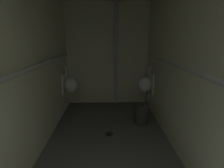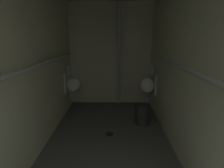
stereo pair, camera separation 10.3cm
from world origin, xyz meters
name	(u,v)px [view 1 (the left image)]	position (x,y,z in m)	size (l,w,h in m)	color
floor	(109,153)	(0.00, 2.01, -0.04)	(2.08, 4.13, 0.08)	#4C4F4C
wall_left	(29,71)	(-1.01, 2.01, 1.21)	(0.06, 4.13, 2.41)	beige
wall_right	(185,70)	(1.01, 2.01, 1.21)	(0.06, 4.13, 2.41)	beige
wall_back	(108,55)	(0.00, 4.04, 1.21)	(2.08, 0.06, 2.41)	beige
urinal_left_mid	(70,85)	(-0.83, 3.50, 0.62)	(0.32, 0.30, 0.76)	white
urinal_right_mid	(146,85)	(0.83, 3.46, 0.62)	(0.32, 0.30, 0.76)	white
supply_pipe_left	(36,66)	(-0.92, 2.01, 1.26)	(0.06, 3.44, 0.06)	#B2B2B2
supply_pipe_right	(178,66)	(0.92, 2.02, 1.26)	(0.06, 3.35, 0.06)	#B2B2B2
standpipe_back_wall	(116,56)	(0.19, 3.93, 1.21)	(0.08, 0.08, 2.36)	#B2B2B2
floor_drain	(109,134)	(0.01, 2.48, 0.00)	(0.14, 0.14, 0.01)	black
waste_bin	(141,114)	(0.64, 2.87, 0.19)	(0.27, 0.27, 0.38)	#2D2D2D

